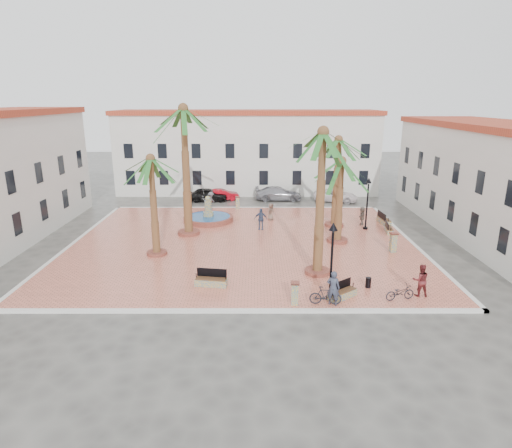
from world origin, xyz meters
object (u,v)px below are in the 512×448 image
(bicycle_a, at_px, (400,292))
(cyclist_b, at_px, (421,280))
(bench_s, at_px, (211,281))
(pedestrian_north, at_px, (211,200))
(lamppost_e, at_px, (368,195))
(bollard_se, at_px, (295,293))
(palm_ne, at_px, (338,150))
(bench_e, at_px, (389,229))
(palm_s, at_px, (323,148))
(pedestrian_east, at_px, (362,216))
(bench_ne, at_px, (384,220))
(bollard_n, at_px, (238,202))
(palm_e, at_px, (341,172))
(lamppost_s, at_px, (332,248))
(fountain, at_px, (208,217))
(car_red, at_px, (222,195))
(pedestrian_fountain_b, at_px, (261,219))
(litter_bin, at_px, (368,283))
(palm_sw, at_px, (151,170))
(car_white, at_px, (336,196))
(car_silver, at_px, (278,194))
(palm_nw, at_px, (184,122))
(pedestrian_fountain_a, at_px, (271,212))
(bicycle_b, at_px, (326,296))
(bench_se, at_px, (342,294))
(car_black, at_px, (208,195))
(bollard_e, at_px, (393,242))

(bicycle_a, xyz_separation_m, cyclist_b, (1.27, 0.54, 0.49))
(bench_s, height_order, pedestrian_north, pedestrian_north)
(lamppost_e, relative_size, bollard_se, 3.40)
(bollard_se, xyz_separation_m, pedestrian_north, (-6.54, 20.72, 0.20))
(palm_ne, distance_m, bench_e, 7.78)
(palm_s, distance_m, pedestrian_east, 14.06)
(bench_ne, height_order, bollard_n, bollard_n)
(palm_e, bearing_deg, lamppost_s, -102.71)
(fountain, xyz_separation_m, car_red, (0.57, 8.83, 0.15))
(bench_e, height_order, pedestrian_fountain_b, pedestrian_fountain_b)
(bench_ne, xyz_separation_m, litter_bin, (-4.73, -13.31, 0.01))
(bench_s, bearing_deg, palm_sw, 138.08)
(lamppost_s, xyz_separation_m, bollard_n, (-5.88, 20.13, -2.32))
(lamppost_e, distance_m, cyclist_b, 12.92)
(cyclist_b, xyz_separation_m, car_white, (-0.44, 23.54, -0.42))
(bicycle_a, distance_m, cyclist_b, 1.47)
(palm_ne, bearing_deg, bollard_se, -107.74)
(palm_e, xyz_separation_m, bicycle_a, (1.58, -9.97, -4.98))
(fountain, bearing_deg, bench_e, -12.85)
(bench_ne, bearing_deg, car_silver, 36.73)
(bicycle_a, height_order, car_white, car_white)
(palm_sw, bearing_deg, cyclist_b, -22.31)
(palm_ne, relative_size, bollard_n, 6.15)
(palm_sw, xyz_separation_m, cyclist_b, (16.16, -6.63, -5.10))
(palm_nw, bearing_deg, pedestrian_fountain_a, 31.63)
(lamppost_e, xyz_separation_m, pedestrian_north, (-13.74, 6.88, -2.10))
(litter_bin, bearing_deg, cyclist_b, -22.34)
(bicycle_b, bearing_deg, bench_e, -24.08)
(car_silver, bearing_deg, lamppost_s, -176.92)
(bench_se, relative_size, bollard_se, 1.37)
(lamppost_s, relative_size, bollard_n, 3.48)
(palm_ne, xyz_separation_m, litter_bin, (-0.24, -12.60, -6.23))
(palm_s, xyz_separation_m, bicycle_b, (-0.17, -4.29, -7.33))
(bench_s, relative_size, pedestrian_fountain_a, 1.27)
(lamppost_e, xyz_separation_m, bollard_se, (-7.20, -13.84, -2.30))
(pedestrian_north, bearing_deg, bicycle_b, -138.14)
(bicycle_b, bearing_deg, bench_ne, -20.79)
(fountain, relative_size, bench_se, 2.52)
(pedestrian_fountain_b, relative_size, car_black, 0.42)
(pedestrian_fountain_b, height_order, car_black, pedestrian_fountain_b)
(palm_e, height_order, bench_e, palm_e)
(fountain, relative_size, car_white, 0.94)
(fountain, relative_size, pedestrian_east, 2.77)
(bicycle_a, relative_size, cyclist_b, 0.90)
(bench_s, bearing_deg, car_black, 105.22)
(bench_e, xyz_separation_m, car_black, (-16.23, 11.82, 0.34))
(bench_se, height_order, bicycle_b, bicycle_b)
(palm_nw, relative_size, bench_e, 6.20)
(palm_s, xyz_separation_m, bollard_n, (-5.70, 16.51, -7.20))
(lamppost_e, xyz_separation_m, bollard_e, (0.55, -5.67, -2.22))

